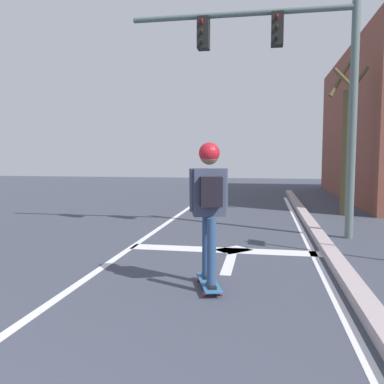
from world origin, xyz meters
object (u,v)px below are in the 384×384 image
Objects in this scene: skater at (209,194)px; roadside_tree at (347,146)px; skateboard at (209,283)px; traffic_signal_mast at (291,64)px.

roadside_tree is at bearing 67.12° from skater.
traffic_signal_mast is at bearing 72.05° from skateboard.
skater is 7.56m from roadside_tree.
skateboard is 5.08m from traffic_signal_mast.
traffic_signal_mast is (1.16, 3.57, 3.42)m from skateboard.
roadside_tree is (2.92, 6.93, 0.74)m from skater.
roadside_tree is (1.77, 3.35, -1.56)m from traffic_signal_mast.
skater is at bearing -112.88° from roadside_tree.
skater is at bearing -107.82° from traffic_signal_mast.
skater is 0.39× the size of roadside_tree.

